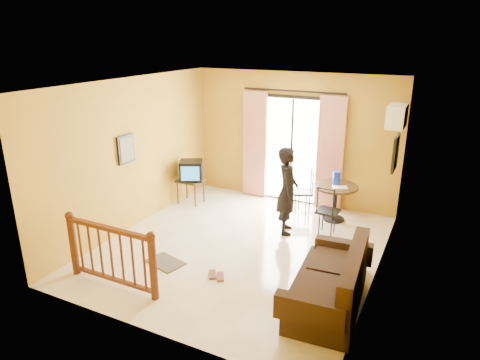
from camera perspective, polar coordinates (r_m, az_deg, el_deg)
The scene contains 19 objects.
ground at distance 7.54m, azimuth 0.12°, elevation -8.94°, with size 5.00×5.00×0.00m, color beige.
room_shell at distance 6.91m, azimuth 0.12°, elevation 3.65°, with size 5.00×5.00×5.00m.
balcony_door at distance 9.21m, azimuth 6.88°, elevation 4.09°, with size 2.25×0.14×2.46m.
tv_table at distance 9.32m, azimuth -6.62°, elevation -0.41°, with size 0.53×0.44×0.53m.
television at distance 9.21m, azimuth -6.53°, elevation 1.26°, with size 0.62×0.60×0.43m.
picture_left at distance 8.00m, azimuth -14.94°, elevation 4.00°, with size 0.05×0.42×0.52m.
dining_table at distance 8.58m, azimuth 12.61°, elevation -1.67°, with size 0.87×0.87×0.72m.
water_jug at distance 8.50m, azimuth 12.75°, elevation 0.21°, with size 0.15×0.15×0.28m, color #152FCC.
serving_tray at distance 8.41m, azimuth 13.17°, elevation -0.96°, with size 0.28×0.18×0.02m, color white.
dining_chairs at distance 8.58m, azimuth 9.75°, elevation -5.60°, with size 1.20×1.22×0.95m.
air_conditioner at distance 8.09m, azimuth 20.14°, elevation 8.00°, with size 0.31×0.60×0.40m.
botanical_print at distance 7.55m, azimuth 20.02°, elevation 3.39°, with size 0.05×0.50×0.60m.
coffee_table at distance 6.76m, azimuth 13.92°, elevation -10.63°, with size 0.47×0.85×0.38m.
bowl at distance 6.67m, azimuth 14.00°, elevation -9.48°, with size 0.21×0.21×0.07m, color #57291D.
sofa at distance 6.03m, azimuth 12.20°, elevation -13.59°, with size 0.98×1.89×0.87m.
standing_person at distance 7.83m, azimuth 6.33°, elevation -1.43°, with size 0.59×0.39×1.63m, color black.
stair_balustrade at distance 6.50m, azimuth -16.86°, elevation -9.06°, with size 1.63×0.13×1.04m.
doormat at distance 7.17m, azimuth -9.92°, elevation -10.75°, with size 0.60×0.40×0.02m, color #4E483F.
sandals at distance 6.72m, azimuth -3.17°, elevation -12.60°, with size 0.35×0.27×0.03m.
Camera 1 is at (2.96, -5.97, 3.53)m, focal length 32.00 mm.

